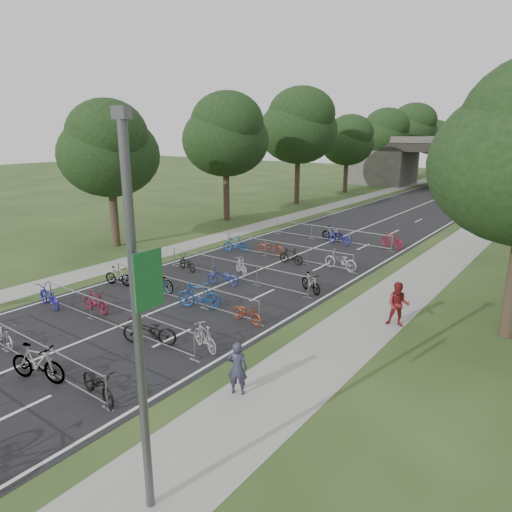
{
  "coord_description": "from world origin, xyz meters",
  "views": [
    {
      "loc": [
        14.94,
        -3.11,
        7.8
      ],
      "look_at": [
        0.4,
        16.43,
        1.1
      ],
      "focal_mm": 32.0,
      "sensor_mm": 36.0,
      "label": 1
    }
  ],
  "objects_px": {
    "lamppost": "(138,322)",
    "overpass_bridge": "(465,163)",
    "pedestrian_a": "(237,368)",
    "pedestrian_b": "(398,305)"
  },
  "relations": [
    {
      "from": "overpass_bridge",
      "to": "pedestrian_a",
      "type": "xyz_separation_m",
      "value": [
        7.08,
        -58.49,
        -2.68
      ]
    },
    {
      "from": "lamppost",
      "to": "pedestrian_b",
      "type": "relative_size",
      "value": 4.39
    },
    {
      "from": "lamppost",
      "to": "pedestrian_b",
      "type": "bearing_deg",
      "value": 85.98
    },
    {
      "from": "pedestrian_b",
      "to": "lamppost",
      "type": "bearing_deg",
      "value": -108.96
    },
    {
      "from": "pedestrian_a",
      "to": "pedestrian_b",
      "type": "relative_size",
      "value": 0.91
    },
    {
      "from": "pedestrian_a",
      "to": "pedestrian_b",
      "type": "distance_m",
      "value": 8.13
    },
    {
      "from": "overpass_bridge",
      "to": "lamppost",
      "type": "distance_m",
      "value": 63.55
    },
    {
      "from": "lamppost",
      "to": "overpass_bridge",
      "type": "bearing_deg",
      "value": 97.53
    },
    {
      "from": "pedestrian_a",
      "to": "overpass_bridge",
      "type": "bearing_deg",
      "value": -109.57
    },
    {
      "from": "overpass_bridge",
      "to": "pedestrian_a",
      "type": "distance_m",
      "value": 58.98
    }
  ]
}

